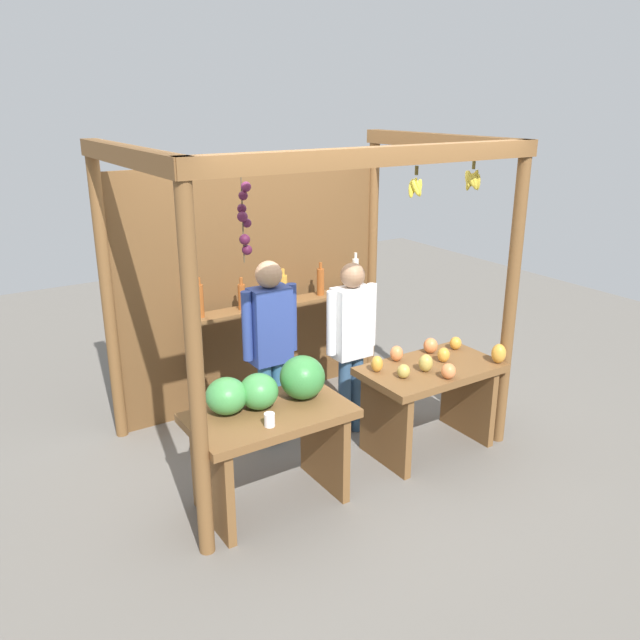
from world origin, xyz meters
TOP-DOWN VIEW (x-y plane):
  - ground_plane at (0.00, 0.00)m, footprint 12.00×12.00m
  - market_stall at (0.00, 0.41)m, footprint 2.76×1.91m
  - fruit_counter_left at (-0.70, -0.64)m, footprint 1.11×0.65m
  - fruit_counter_right at (0.73, -0.68)m, footprint 1.12×0.64m
  - bottle_shelf_unit at (0.16, 0.68)m, footprint 1.77×0.22m
  - vendor_man at (-0.30, 0.08)m, footprint 0.48×0.21m
  - vendor_woman at (0.35, -0.11)m, footprint 0.48×0.20m

SIDE VIEW (x-z plane):
  - ground_plane at x=0.00m, z-range 0.00..0.00m
  - fruit_counter_right at x=0.73m, z-range 0.10..0.99m
  - fruit_counter_left at x=-0.70m, z-range 0.15..1.18m
  - bottle_shelf_unit at x=0.16m, z-range 0.09..1.45m
  - vendor_woman at x=0.35m, z-range 0.14..1.63m
  - vendor_man at x=-0.30m, z-range 0.15..1.71m
  - market_stall at x=0.00m, z-range 0.20..2.65m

